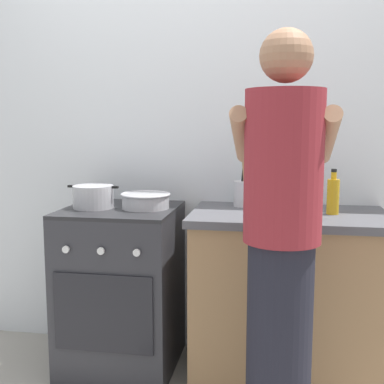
# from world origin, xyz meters

# --- Properties ---
(ground) EXTENTS (6.00, 6.00, 0.00)m
(ground) POSITION_xyz_m (0.00, 0.00, 0.00)
(ground) COLOR gray
(back_wall) EXTENTS (3.20, 0.10, 2.50)m
(back_wall) POSITION_xyz_m (0.20, 0.50, 1.25)
(back_wall) COLOR silver
(back_wall) RESTS_ON ground
(countertop) EXTENTS (1.00, 0.60, 0.90)m
(countertop) POSITION_xyz_m (0.55, 0.15, 0.45)
(countertop) COLOR #99724C
(countertop) RESTS_ON ground
(stove_range) EXTENTS (0.60, 0.62, 0.90)m
(stove_range) POSITION_xyz_m (-0.35, 0.15, 0.45)
(stove_range) COLOR #2D2D33
(stove_range) RESTS_ON ground
(pot) EXTENTS (0.28, 0.22, 0.12)m
(pot) POSITION_xyz_m (-0.49, 0.12, 0.96)
(pot) COLOR #B2B2B7
(pot) RESTS_ON stove_range
(mixing_bowl) EXTENTS (0.27, 0.27, 0.08)m
(mixing_bowl) POSITION_xyz_m (-0.21, 0.16, 0.95)
(mixing_bowl) COLOR #B7B7BC
(mixing_bowl) RESTS_ON stove_range
(utensil_crock) EXTENTS (0.10, 0.10, 0.31)m
(utensil_crock) POSITION_xyz_m (0.30, 0.31, 0.99)
(utensil_crock) COLOR silver
(utensil_crock) RESTS_ON countertop
(oil_bottle) EXTENTS (0.06, 0.06, 0.23)m
(oil_bottle) POSITION_xyz_m (0.76, 0.15, 0.99)
(oil_bottle) COLOR gold
(oil_bottle) RESTS_ON countertop
(person) EXTENTS (0.41, 0.50, 1.70)m
(person) POSITION_xyz_m (0.51, -0.47, 0.86)
(person) COLOR black
(person) RESTS_ON ground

